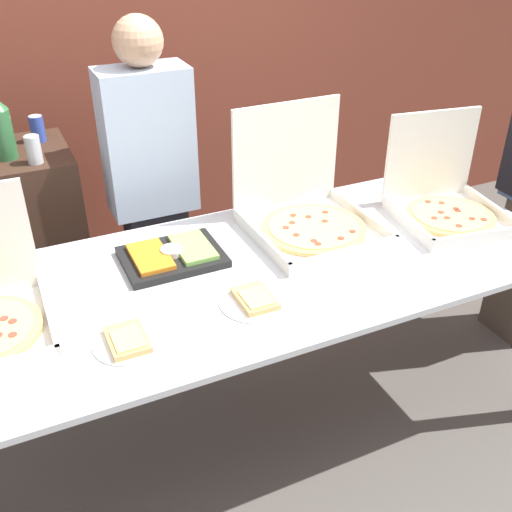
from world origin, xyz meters
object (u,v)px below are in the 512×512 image
(paper_plate_front_left, at_px, (128,341))
(soda_bottle, at_px, (1,127))
(pizza_box_near_left, at_px, (306,210))
(pizza_box_far_left, at_px, (445,201))
(person_guest_cap, at_px, (153,193))
(soda_can_silver, at_px, (33,149))
(paper_plate_front_center, at_px, (255,300))
(veggie_tray, at_px, (172,255))
(soda_can_colored, at_px, (37,129))

(paper_plate_front_left, distance_m, soda_bottle, 1.30)
(pizza_box_near_left, height_order, paper_plate_front_left, pizza_box_near_left)
(pizza_box_far_left, xyz_separation_m, person_guest_cap, (-1.10, 0.77, -0.07))
(soda_can_silver, bearing_deg, pizza_box_near_left, -35.06)
(soda_can_silver, bearing_deg, pizza_box_far_left, -28.20)
(pizza_box_near_left, distance_m, paper_plate_front_center, 0.59)
(veggie_tray, relative_size, soda_bottle, 1.17)
(pizza_box_far_left, distance_m, paper_plate_front_center, 1.05)
(paper_plate_front_left, relative_size, soda_can_colored, 1.80)
(soda_can_silver, bearing_deg, soda_can_colored, 79.20)
(pizza_box_near_left, xyz_separation_m, veggie_tray, (-0.60, -0.01, -0.06))
(soda_can_colored, relative_size, person_guest_cap, 0.07)
(paper_plate_front_center, distance_m, soda_can_colored, 1.48)
(pizza_box_near_left, relative_size, soda_can_silver, 4.20)
(pizza_box_near_left, height_order, veggie_tray, pizza_box_near_left)
(pizza_box_far_left, xyz_separation_m, soda_can_colored, (-1.53, 1.12, 0.20))
(pizza_box_near_left, height_order, soda_can_silver, pizza_box_near_left)
(paper_plate_front_left, xyz_separation_m, soda_can_silver, (-0.10, 1.12, 0.26))
(soda_can_silver, bearing_deg, soda_bottle, 134.30)
(pizza_box_far_left, relative_size, soda_bottle, 1.55)
(soda_can_colored, bearing_deg, soda_can_silver, -100.80)
(soda_can_silver, relative_size, soda_can_colored, 1.00)
(soda_can_silver, xyz_separation_m, soda_can_colored, (0.05, 0.27, 0.00))
(pizza_box_near_left, height_order, paper_plate_front_center, pizza_box_near_left)
(pizza_box_near_left, bearing_deg, veggie_tray, -179.62)
(soda_bottle, bearing_deg, soda_can_colored, 45.00)
(soda_bottle, height_order, person_guest_cap, person_guest_cap)
(soda_can_colored, bearing_deg, pizza_box_far_left, -36.21)
(paper_plate_front_center, bearing_deg, pizza_box_far_left, 13.21)
(paper_plate_front_center, height_order, paper_plate_front_left, same)
(paper_plate_front_left, xyz_separation_m, veggie_tray, (0.29, 0.42, 0.01))
(veggie_tray, distance_m, soda_can_silver, 0.84)
(veggie_tray, bearing_deg, pizza_box_near_left, 1.12)
(pizza_box_near_left, xyz_separation_m, paper_plate_front_left, (-0.88, -0.44, -0.07))
(veggie_tray, relative_size, person_guest_cap, 0.23)
(veggie_tray, bearing_deg, paper_plate_front_center, -65.87)
(soda_can_silver, distance_m, soda_can_colored, 0.28)
(person_guest_cap, bearing_deg, paper_plate_front_left, 69.55)
(soda_can_silver, bearing_deg, person_guest_cap, -9.02)
(paper_plate_front_center, distance_m, soda_can_silver, 1.25)
(paper_plate_front_center, height_order, soda_can_colored, soda_can_colored)
(paper_plate_front_left, bearing_deg, paper_plate_front_center, 4.26)
(pizza_box_far_left, height_order, paper_plate_front_center, pizza_box_far_left)
(veggie_tray, height_order, soda_can_colored, soda_can_colored)
(pizza_box_near_left, relative_size, veggie_tray, 1.37)
(paper_plate_front_left, height_order, soda_bottle, soda_bottle)
(person_guest_cap, bearing_deg, pizza_box_far_left, 144.87)
(paper_plate_front_center, bearing_deg, pizza_box_near_left, 43.49)
(person_guest_cap, bearing_deg, veggie_tray, 80.54)
(paper_plate_front_left, xyz_separation_m, soda_bottle, (-0.20, 1.23, 0.34))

